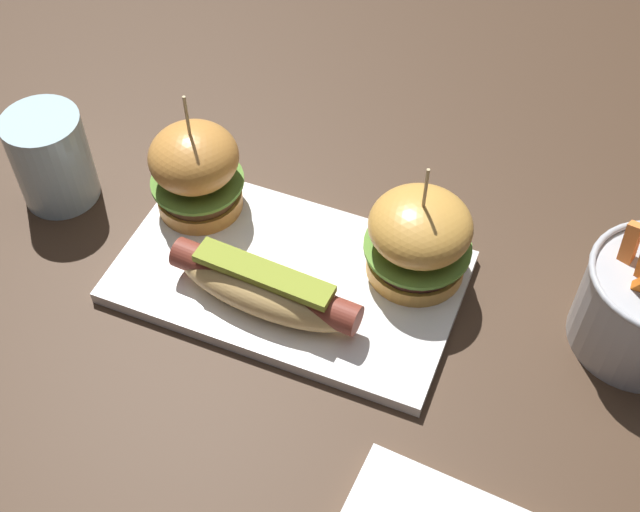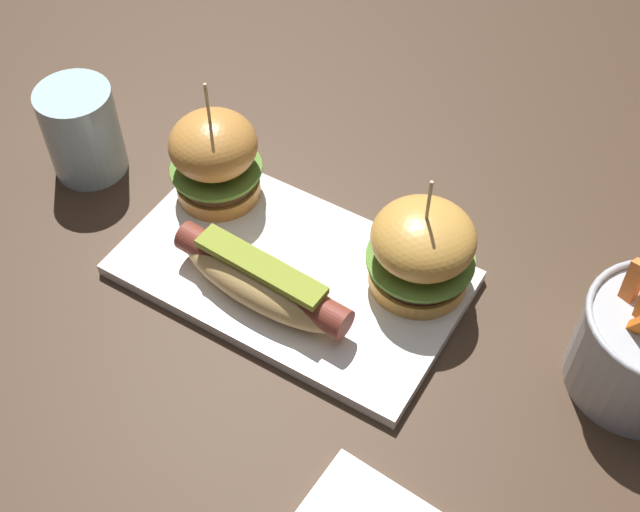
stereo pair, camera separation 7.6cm
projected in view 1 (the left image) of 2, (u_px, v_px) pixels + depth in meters
ground_plane at (289, 281)px, 0.81m from camera, size 3.00×3.00×0.00m
platter_main at (289, 277)px, 0.81m from camera, size 0.33×0.19×0.01m
hot_dog at (265, 287)px, 0.76m from camera, size 0.19×0.07×0.05m
slider_left at (196, 170)px, 0.82m from camera, size 0.09×0.09×0.14m
slider_right at (419, 238)px, 0.77m from camera, size 0.10×0.10×0.13m
water_glass at (52, 158)px, 0.85m from camera, size 0.08×0.08×0.10m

